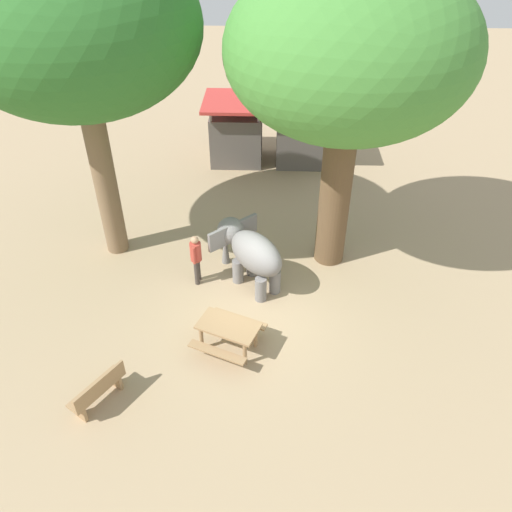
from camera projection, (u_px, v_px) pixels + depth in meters
name	position (u px, v px, depth m)	size (l,w,h in m)	color
ground_plane	(253.00, 315.00, 14.08)	(60.00, 60.00, 0.00)	tan
elephant	(250.00, 251.00, 14.51)	(2.33, 2.39, 1.76)	slate
person_handler	(196.00, 256.00, 14.61)	(0.32, 0.51, 1.62)	#3F3833
shade_tree_main	(74.00, 28.00, 12.43)	(6.26, 5.73, 8.89)	brown
shade_tree_secondary	(350.00, 55.00, 12.34)	(6.14, 5.63, 8.41)	brown
wooden_bench	(98.00, 390.00, 11.55)	(1.10, 1.39, 0.88)	#9E7A51
picnic_table_near	(228.00, 331.00, 12.82)	(1.95, 1.94, 0.78)	#9E7A51
market_stall_red	(237.00, 134.00, 20.55)	(2.50, 2.50, 2.52)	#59514C
market_stall_white	(302.00, 135.00, 20.48)	(2.50, 2.50, 2.52)	#59514C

